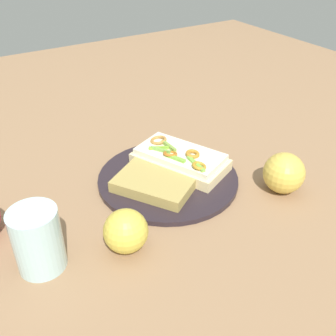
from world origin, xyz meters
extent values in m
plane|color=#8E6B4B|center=(0.00, 0.00, 0.00)|extent=(2.00, 2.00, 0.00)
cylinder|color=black|center=(0.00, 0.00, 0.01)|extent=(0.28, 0.28, 0.01)
cube|color=beige|center=(0.04, 0.02, 0.02)|extent=(0.17, 0.21, 0.02)
cube|color=silver|center=(0.04, 0.02, 0.04)|extent=(0.15, 0.20, 0.01)
torus|color=#B28225|center=(0.04, -0.05, 0.05)|extent=(0.04, 0.04, 0.01)
torus|color=#B07926|center=(0.05, -0.01, 0.05)|extent=(0.04, 0.04, 0.01)
torus|color=#B4661F|center=(0.02, 0.02, 0.05)|extent=(0.03, 0.03, 0.02)
torus|color=#AE7B39|center=(0.02, 0.08, 0.05)|extent=(0.05, 0.05, 0.01)
cube|color=#7DA03F|center=(0.03, 0.05, 0.05)|extent=(0.01, 0.05, 0.01)
cube|color=#7AB43C|center=(0.02, 0.00, 0.05)|extent=(0.02, 0.04, 0.01)
cube|color=#76A947|center=(0.01, 0.04, 0.05)|extent=(0.03, 0.04, 0.01)
cube|color=#83BB35|center=(0.01, 0.05, 0.05)|extent=(0.05, 0.03, 0.01)
cube|color=#7DB442|center=(0.04, -0.04, 0.05)|extent=(0.01, 0.06, 0.01)
cube|color=#A8924D|center=(-0.04, -0.02, 0.02)|extent=(0.16, 0.18, 0.02)
sphere|color=gold|center=(-0.16, -0.13, 0.04)|extent=(0.10, 0.10, 0.07)
sphere|color=gold|center=(0.17, -0.14, 0.04)|extent=(0.11, 0.11, 0.08)
cylinder|color=silver|center=(-0.28, -0.09, 0.05)|extent=(0.07, 0.07, 0.10)
camera|label=1|loc=(-0.34, -0.55, 0.46)|focal=42.36mm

